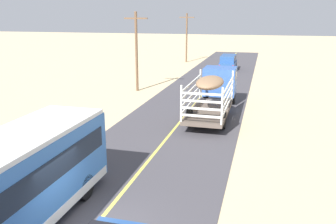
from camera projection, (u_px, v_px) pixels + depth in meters
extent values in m
cube|color=#3359A5|center=(220.00, 81.00, 28.39)|extent=(2.50, 2.20, 2.20)
cube|color=#192333|center=(220.00, 75.00, 28.27)|extent=(2.53, 1.54, 0.70)
cube|color=brown|center=(209.00, 111.00, 23.66)|extent=(2.50, 6.40, 0.24)
cylinder|color=silver|center=(200.00, 84.00, 26.56)|extent=(0.12, 0.12, 2.20)
cylinder|color=silver|center=(232.00, 86.00, 25.96)|extent=(0.12, 0.12, 2.20)
cylinder|color=silver|center=(181.00, 104.00, 20.72)|extent=(0.12, 0.12, 2.20)
cylinder|color=silver|center=(222.00, 106.00, 20.12)|extent=(0.12, 0.12, 2.20)
cube|color=silver|center=(191.00, 102.00, 23.82)|extent=(0.08, 6.30, 0.12)
cube|color=silver|center=(228.00, 105.00, 23.21)|extent=(0.08, 6.30, 0.12)
cube|color=silver|center=(201.00, 116.00, 20.57)|extent=(2.40, 0.08, 0.12)
cube|color=silver|center=(192.00, 96.00, 23.70)|extent=(0.08, 6.30, 0.12)
cube|color=silver|center=(228.00, 98.00, 23.09)|extent=(0.08, 6.30, 0.12)
cube|color=silver|center=(201.00, 109.00, 20.46)|extent=(2.40, 0.08, 0.12)
cube|color=silver|center=(192.00, 89.00, 23.59)|extent=(0.08, 6.30, 0.12)
cube|color=silver|center=(228.00, 91.00, 22.97)|extent=(0.08, 6.30, 0.12)
cube|color=silver|center=(201.00, 101.00, 20.34)|extent=(2.40, 0.08, 0.12)
cube|color=silver|center=(192.00, 83.00, 23.47)|extent=(0.08, 6.30, 0.12)
cube|color=silver|center=(229.00, 85.00, 22.86)|extent=(0.08, 6.30, 0.12)
cube|color=silver|center=(202.00, 94.00, 20.22)|extent=(2.40, 0.08, 0.12)
ellipsoid|color=#8C6B4C|center=(210.00, 82.00, 23.14)|extent=(1.75, 3.84, 0.70)
cylinder|color=black|center=(206.00, 95.00, 29.00)|extent=(0.32, 1.10, 1.10)
cylinder|color=black|center=(233.00, 97.00, 28.45)|extent=(0.32, 1.10, 1.10)
cylinder|color=black|center=(189.00, 118.00, 22.79)|extent=(0.32, 1.10, 1.10)
cylinder|color=black|center=(223.00, 120.00, 22.24)|extent=(0.32, 1.10, 1.10)
cylinder|color=black|center=(35.00, 180.00, 14.30)|extent=(0.30, 1.00, 1.00)
cylinder|color=black|center=(85.00, 187.00, 13.75)|extent=(0.30, 1.00, 1.00)
cube|color=#264C8C|center=(228.00, 65.00, 45.77)|extent=(1.90, 4.60, 0.90)
cube|color=#264C8C|center=(228.00, 58.00, 45.41)|extent=(1.75, 3.59, 0.80)
cube|color=#192333|center=(228.00, 58.00, 45.40)|extent=(1.79, 3.22, 0.44)
cube|color=silver|center=(226.00, 70.00, 43.79)|extent=(1.86, 0.20, 0.24)
cube|color=red|center=(220.00, 65.00, 43.81)|extent=(0.16, 0.06, 0.14)
cube|color=red|center=(233.00, 66.00, 43.39)|extent=(0.16, 0.06, 0.14)
cylinder|color=black|center=(223.00, 65.00, 47.39)|extent=(0.26, 0.76, 0.76)
cylinder|color=black|center=(235.00, 66.00, 46.97)|extent=(0.26, 0.76, 0.76)
cylinder|color=black|center=(220.00, 68.00, 44.73)|extent=(0.26, 0.76, 0.76)
cylinder|color=black|center=(233.00, 69.00, 44.32)|extent=(0.26, 0.76, 0.76)
cylinder|color=brown|center=(137.00, 52.00, 32.63)|extent=(0.24, 0.24, 7.23)
cube|color=brown|center=(136.00, 18.00, 31.83)|extent=(2.20, 0.14, 0.14)
cylinder|color=brown|center=(187.00, 38.00, 52.78)|extent=(0.24, 0.24, 7.16)
cube|color=brown|center=(187.00, 17.00, 51.98)|extent=(2.20, 0.14, 0.14)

